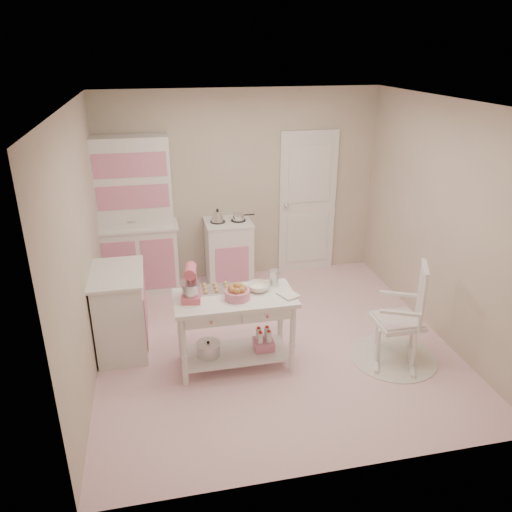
{
  "coord_description": "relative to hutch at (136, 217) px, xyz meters",
  "views": [
    {
      "loc": [
        -1.19,
        -4.66,
        3.09
      ],
      "look_at": [
        -0.16,
        0.17,
        1.0
      ],
      "focal_mm": 35.0,
      "sensor_mm": 36.0,
      "label": 1
    }
  ],
  "objects": [
    {
      "name": "room_shell",
      "position": [
        1.44,
        -1.66,
        0.61
      ],
      "size": [
        3.84,
        3.84,
        2.62
      ],
      "color": "pink",
      "rests_on": "ground"
    },
    {
      "name": "door",
      "position": [
        2.39,
        0.21,
        -0.02
      ],
      "size": [
        0.82,
        0.05,
        2.04
      ],
      "primitive_type": "cube",
      "color": "white",
      "rests_on": "ground"
    },
    {
      "name": "hutch",
      "position": [
        0.0,
        0.0,
        0.0
      ],
      "size": [
        1.06,
        0.5,
        2.08
      ],
      "primitive_type": "cube",
      "color": "white",
      "rests_on": "ground"
    },
    {
      "name": "stove",
      "position": [
        1.2,
        -0.05,
        -0.58
      ],
      "size": [
        0.62,
        0.57,
        0.92
      ],
      "primitive_type": "cube",
      "color": "white",
      "rests_on": "ground"
    },
    {
      "name": "base_cabinet",
      "position": [
        -0.19,
        -1.43,
        -0.58
      ],
      "size": [
        0.54,
        0.84,
        0.92
      ],
      "primitive_type": "cube",
      "color": "white",
      "rests_on": "ground"
    },
    {
      "name": "lace_rug",
      "position": [
        2.62,
        -2.22,
        -1.03
      ],
      "size": [
        0.92,
        0.92,
        0.01
      ],
      "primitive_type": "cylinder",
      "color": "white",
      "rests_on": "ground"
    },
    {
      "name": "rocking_chair",
      "position": [
        2.62,
        -2.22,
        -0.49
      ],
      "size": [
        0.73,
        0.85,
        1.1
      ],
      "primitive_type": "cube",
      "rotation": [
        0.0,
        0.0,
        -0.42
      ],
      "color": "white",
      "rests_on": "ground"
    },
    {
      "name": "work_table",
      "position": [
        0.95,
        -1.99,
        -0.64
      ],
      "size": [
        1.2,
        0.6,
        0.8
      ],
      "primitive_type": "cube",
      "color": "white",
      "rests_on": "ground"
    },
    {
      "name": "stand_mixer",
      "position": [
        0.53,
        -1.97,
        -0.07
      ],
      "size": [
        0.24,
        0.31,
        0.34
      ],
      "primitive_type": "cube",
      "rotation": [
        0.0,
        0.0,
        -0.15
      ],
      "color": "#DE5D74",
      "rests_on": "work_table"
    },
    {
      "name": "cookie_tray",
      "position": [
        0.8,
        -1.81,
        -0.23
      ],
      "size": [
        0.34,
        0.24,
        0.02
      ],
      "primitive_type": "cube",
      "color": "silver",
      "rests_on": "work_table"
    },
    {
      "name": "bread_basket",
      "position": [
        0.97,
        -2.04,
        -0.19
      ],
      "size": [
        0.25,
        0.25,
        0.09
      ],
      "primitive_type": "cylinder",
      "color": "pink",
      "rests_on": "work_table"
    },
    {
      "name": "mixing_bowl",
      "position": [
        1.21,
        -1.91,
        -0.2
      ],
      "size": [
        0.23,
        0.23,
        0.07
      ],
      "primitive_type": "imported",
      "color": "white",
      "rests_on": "work_table"
    },
    {
      "name": "metal_pitcher",
      "position": [
        1.39,
        -1.83,
        -0.16
      ],
      "size": [
        0.1,
        0.1,
        0.17
      ],
      "primitive_type": "cylinder",
      "color": "silver",
      "rests_on": "work_table"
    },
    {
      "name": "recipe_book",
      "position": [
        1.4,
        -2.11,
        -0.23
      ],
      "size": [
        0.23,
        0.26,
        0.02
      ],
      "primitive_type": "imported",
      "rotation": [
        0.0,
        0.0,
        0.39
      ],
      "color": "white",
      "rests_on": "work_table"
    }
  ]
}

